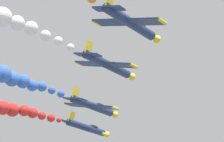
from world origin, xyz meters
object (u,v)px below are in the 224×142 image
object	(u,v)px
airplane_left_inner	(93,106)
airplane_right_inner	(108,65)
airplane_left_outer	(131,23)
airplane_lead	(87,128)

from	to	relation	value
airplane_left_inner	airplane_right_inner	world-z (taller)	airplane_right_inner
airplane_left_inner	airplane_right_inner	distance (m)	11.52
airplane_left_inner	airplane_left_outer	size ratio (longest dim) A/B	1.00
airplane_left_inner	airplane_lead	bearing A→B (deg)	134.81
airplane_lead	airplane_left_inner	world-z (taller)	airplane_left_inner
airplane_left_inner	airplane_left_outer	world-z (taller)	airplane_left_outer
airplane_lead	airplane_left_outer	world-z (taller)	airplane_left_outer
airplane_left_inner	airplane_right_inner	size ratio (longest dim) A/B	1.00
airplane_lead	airplane_right_inner	distance (m)	21.27
airplane_right_inner	airplane_lead	bearing A→B (deg)	136.76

